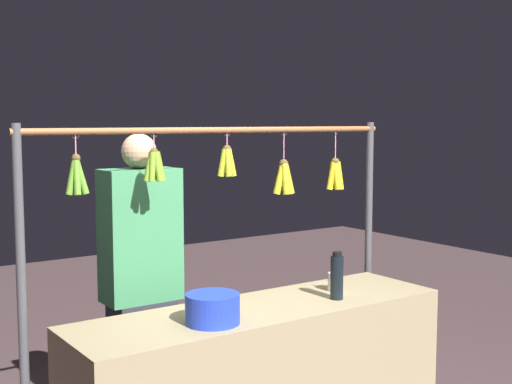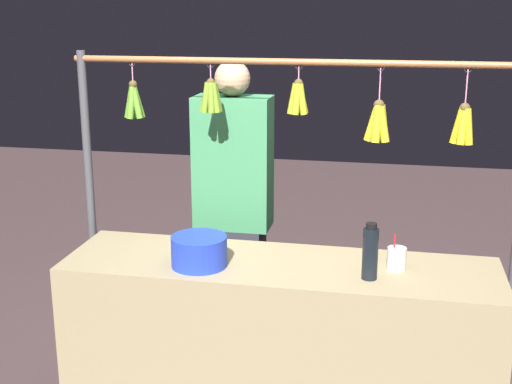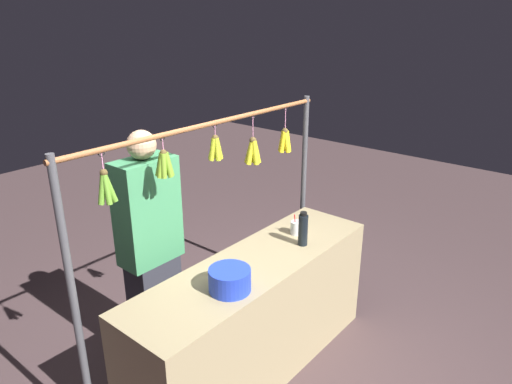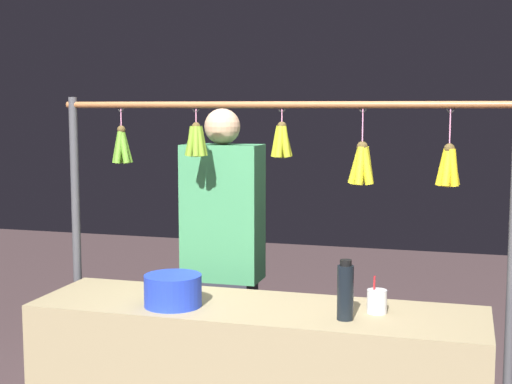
# 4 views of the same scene
# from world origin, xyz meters

# --- Properties ---
(ground_plane) EXTENTS (12.00, 12.00, 0.00)m
(ground_plane) POSITION_xyz_m (0.00, 0.00, 0.00)
(ground_plane) COLOR #4A3739
(market_counter) EXTENTS (2.01, 0.56, 0.87)m
(market_counter) POSITION_xyz_m (0.00, 0.00, 0.44)
(market_counter) COLOR tan
(market_counter) RESTS_ON ground
(display_rack) EXTENTS (2.24, 0.13, 1.80)m
(display_rack) POSITION_xyz_m (-0.03, -0.36, 1.28)
(display_rack) COLOR #4C4C51
(display_rack) RESTS_ON ground
(water_bottle) EXTENTS (0.07, 0.07, 0.25)m
(water_bottle) POSITION_xyz_m (-0.41, 0.10, 1.00)
(water_bottle) COLOR black
(water_bottle) RESTS_ON market_counter
(blue_bucket) EXTENTS (0.25, 0.25, 0.14)m
(blue_bucket) POSITION_xyz_m (0.35, 0.10, 0.95)
(blue_bucket) COLOR blue
(blue_bucket) RESTS_ON market_counter
(drink_cup) EXTENTS (0.09, 0.09, 0.16)m
(drink_cup) POSITION_xyz_m (-0.53, -0.04, 0.93)
(drink_cup) COLOR silver
(drink_cup) RESTS_ON market_counter
(vendor_person) EXTENTS (0.41, 0.22, 1.74)m
(vendor_person) POSITION_xyz_m (0.37, -0.63, 0.86)
(vendor_person) COLOR #2D2D38
(vendor_person) RESTS_ON ground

